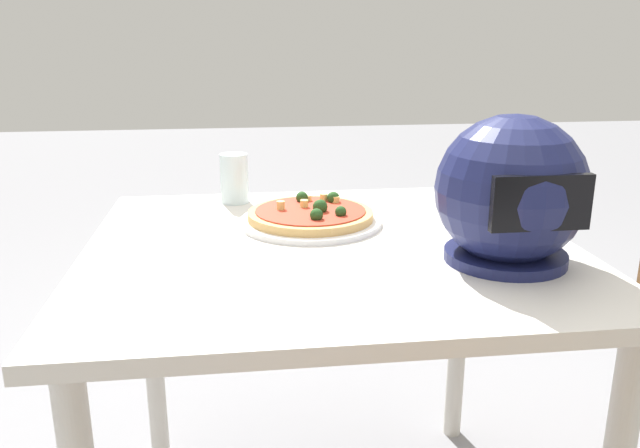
{
  "coord_description": "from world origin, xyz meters",
  "views": [
    {
      "loc": [
        0.18,
        1.22,
        1.16
      ],
      "look_at": [
        0.01,
        -0.07,
        0.77
      ],
      "focal_mm": 35.83,
      "sensor_mm": 36.0,
      "label": 1
    }
  ],
  "objects": [
    {
      "name": "drinking_glass",
      "position": [
        0.19,
        -0.35,
        0.81
      ],
      "size": [
        0.07,
        0.07,
        0.12
      ],
      "primitive_type": "cylinder",
      "color": "silver",
      "rests_on": "dining_table"
    },
    {
      "name": "pizza",
      "position": [
        0.02,
        -0.14,
        0.77
      ],
      "size": [
        0.28,
        0.28,
        0.05
      ],
      "color": "tan",
      "rests_on": "pizza_plate"
    },
    {
      "name": "pizza_plate",
      "position": [
        0.03,
        -0.14,
        0.75
      ],
      "size": [
        0.32,
        0.32,
        0.01
      ],
      "primitive_type": "cylinder",
      "color": "white",
      "rests_on": "dining_table"
    },
    {
      "name": "motorcycle_helmet",
      "position": [
        -0.31,
        0.15,
        0.88
      ],
      "size": [
        0.27,
        0.27,
        0.27
      ],
      "color": "#191E4C",
      "rests_on": "dining_table"
    },
    {
      "name": "dining_table",
      "position": [
        0.0,
        0.0,
        0.65
      ],
      "size": [
        0.98,
        0.89,
        0.75
      ],
      "color": "beige",
      "rests_on": "ground"
    }
  ]
}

